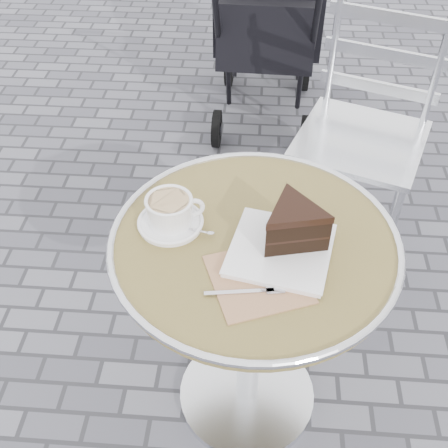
# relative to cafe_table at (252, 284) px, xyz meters

# --- Properties ---
(ground) EXTENTS (80.00, 80.00, 0.00)m
(ground) POSITION_rel_cafe_table_xyz_m (0.00, 0.00, -0.57)
(ground) COLOR slate
(ground) RESTS_ON ground
(cafe_table) EXTENTS (0.72, 0.72, 0.74)m
(cafe_table) POSITION_rel_cafe_table_xyz_m (0.00, 0.00, 0.00)
(cafe_table) COLOR silver
(cafe_table) RESTS_ON ground
(cappuccino_set) EXTENTS (0.19, 0.16, 0.08)m
(cappuccino_set) POSITION_rel_cafe_table_xyz_m (-0.21, 0.04, 0.20)
(cappuccino_set) COLOR white
(cappuccino_set) RESTS_ON cafe_table
(cake_plate_set) EXTENTS (0.33, 0.36, 0.12)m
(cake_plate_set) POSITION_rel_cafe_table_xyz_m (0.08, -0.02, 0.22)
(cake_plate_set) COLOR #A7775B
(cake_plate_set) RESTS_ON cafe_table
(bistro_chair) EXTENTS (0.57, 0.57, 0.99)m
(bistro_chair) POSITION_rel_cafe_table_xyz_m (0.41, 0.87, 0.04)
(bistro_chair) COLOR silver
(bistro_chair) RESTS_ON ground
(baby_stroller) EXTENTS (0.53, 1.07, 1.10)m
(baby_stroller) POSITION_rel_cafe_table_xyz_m (0.02, 1.81, -0.07)
(baby_stroller) COLOR black
(baby_stroller) RESTS_ON ground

